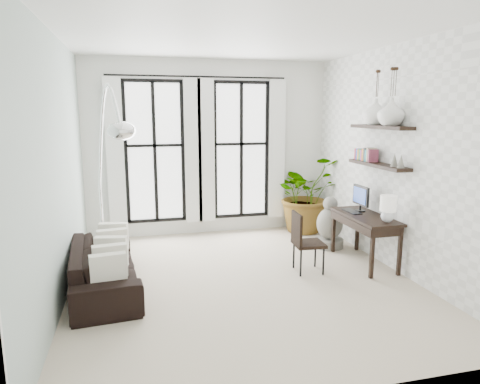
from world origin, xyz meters
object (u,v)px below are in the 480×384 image
object	(u,v)px
sofa	(104,268)
arc_lamp	(108,129)
plant	(306,194)
buddha	(330,226)
desk	(367,219)
desk_chair	(303,238)

from	to	relation	value
sofa	arc_lamp	bearing A→B (deg)	-13.31
plant	buddha	size ratio (longest dim) A/B	1.67
desk	sofa	bearing A→B (deg)	-179.60
sofa	desk_chair	distance (m)	2.73
sofa	arc_lamp	size ratio (longest dim) A/B	0.76
plant	arc_lamp	xyz separation A→B (m)	(-3.49, -1.28, 1.30)
sofa	desk	size ratio (longest dim) A/B	1.59
desk_chair	buddha	size ratio (longest dim) A/B	1.00
plant	desk_chair	size ratio (longest dim) A/B	1.67
sofa	arc_lamp	xyz separation A→B (m)	(0.10, 0.71, 1.74)
desk	desk_chair	xyz separation A→B (m)	(-1.02, -0.06, -0.21)
plant	desk	xyz separation A→B (m)	(0.16, -1.96, -0.02)
sofa	plant	distance (m)	4.12
sofa	desk	world-z (taller)	desk
sofa	plant	world-z (taller)	plant
desk_chair	plant	bearing A→B (deg)	70.65
sofa	buddha	bearing A→B (deg)	-80.60
sofa	plant	xyz separation A→B (m)	(3.59, 1.99, 0.44)
plant	desk	distance (m)	1.97
plant	desk	world-z (taller)	plant
desk	buddha	xyz separation A→B (m)	(-0.16, 0.90, -0.34)
desk_chair	buddha	distance (m)	1.30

